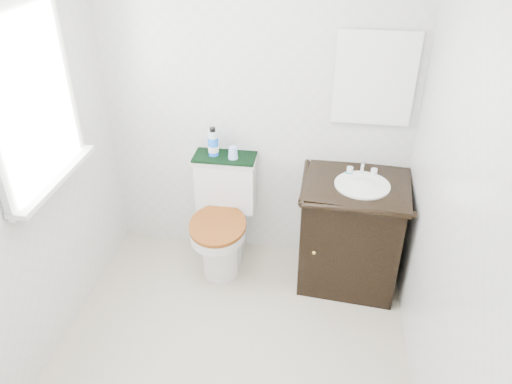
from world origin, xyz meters
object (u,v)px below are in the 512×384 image
(mouthwash_bottle, at_px, (213,143))
(toilet, at_px, (223,222))
(vanity, at_px, (352,230))
(cup, at_px, (233,153))
(trash_bin, at_px, (311,244))

(mouthwash_bottle, bearing_deg, toilet, -57.63)
(vanity, distance_m, cup, 1.01)
(trash_bin, xyz_separation_m, mouthwash_bottle, (-0.75, 0.01, 0.81))
(mouthwash_bottle, height_order, cup, mouthwash_bottle)
(vanity, distance_m, trash_bin, 0.44)
(trash_bin, xyz_separation_m, cup, (-0.60, -0.02, 0.76))
(toilet, xyz_separation_m, trash_bin, (0.67, 0.11, -0.22))
(toilet, height_order, trash_bin, toilet)
(toilet, xyz_separation_m, mouthwash_bottle, (-0.08, 0.13, 0.59))
(toilet, relative_size, trash_bin, 2.97)
(trash_bin, height_order, mouthwash_bottle, mouthwash_bottle)
(vanity, bearing_deg, mouthwash_bottle, 169.48)
(toilet, xyz_separation_m, vanity, (0.94, -0.06, 0.06))
(toilet, bearing_deg, vanity, -3.77)
(vanity, height_order, trash_bin, vanity)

